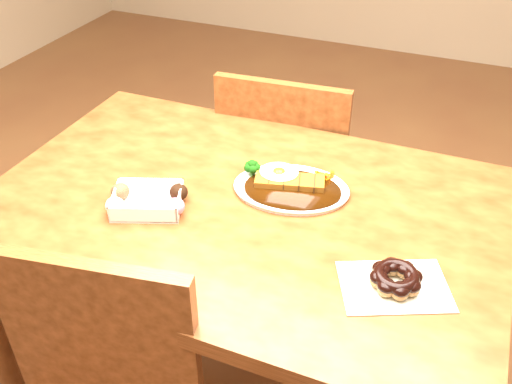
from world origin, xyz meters
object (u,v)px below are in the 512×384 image
at_px(donut_box, 147,200).
at_px(pon_de_ring, 396,279).
at_px(chair_far, 289,175).
at_px(table, 242,235).
at_px(katsu_curry_plate, 289,185).

height_order(donut_box, pon_de_ring, donut_box).
bearing_deg(pon_de_ring, chair_far, 123.53).
xyz_separation_m(table, donut_box, (-0.19, -0.10, 0.12)).
bearing_deg(chair_far, table, 92.37).
xyz_separation_m(katsu_curry_plate, donut_box, (-0.28, -0.19, 0.01)).
relative_size(katsu_curry_plate, donut_box, 1.60).
bearing_deg(katsu_curry_plate, table, -134.06).
bearing_deg(chair_far, pon_de_ring, 119.38).
bearing_deg(pon_de_ring, donut_box, 175.96).
distance_m(donut_box, pon_de_ring, 0.58).
distance_m(table, donut_box, 0.25).
bearing_deg(table, pon_de_ring, -19.79).
bearing_deg(donut_box, katsu_curry_plate, 34.03).
bearing_deg(pon_de_ring, katsu_curry_plate, 142.48).
bearing_deg(katsu_curry_plate, chair_far, 108.44).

